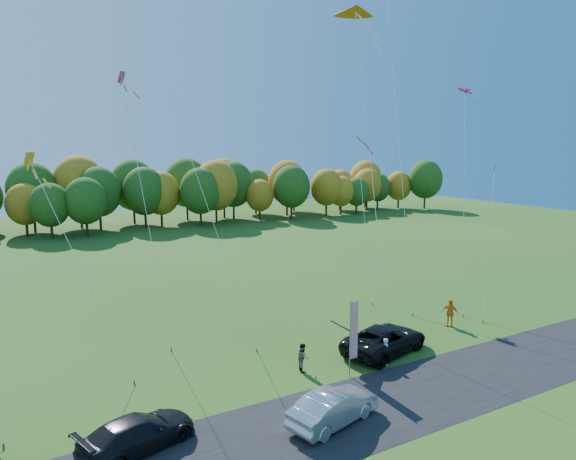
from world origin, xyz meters
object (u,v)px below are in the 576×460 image
black_suv (385,339)px  silver_sedan (334,407)px  person_east (450,313)px  feather_flag (353,329)px

black_suv → silver_sedan: size_ratio=1.29×
person_east → feather_flag: (-10.38, -2.96, 1.64)m
black_suv → silver_sedan: (-7.17, -5.09, -0.07)m
feather_flag → person_east: bearing=15.9°
black_suv → person_east: (6.83, 1.38, 0.13)m
black_suv → person_east: person_east is taller
silver_sedan → person_east: size_ratio=2.42×
silver_sedan → feather_flag: 5.36m
feather_flag → black_suv: bearing=24.0°
silver_sedan → feather_flag: size_ratio=1.08×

